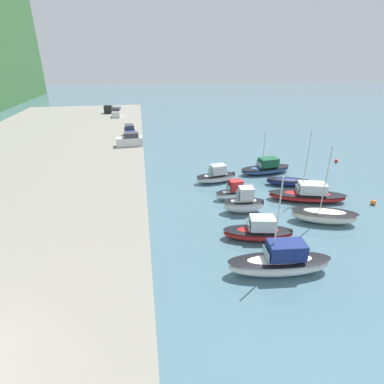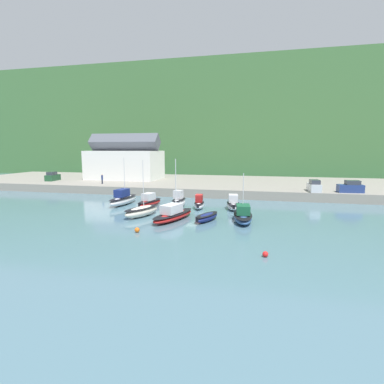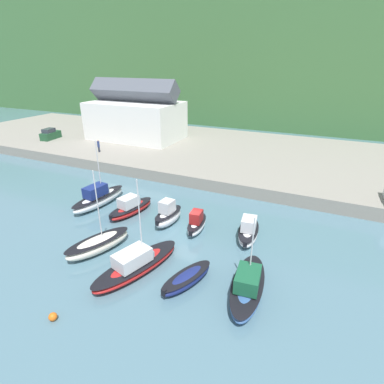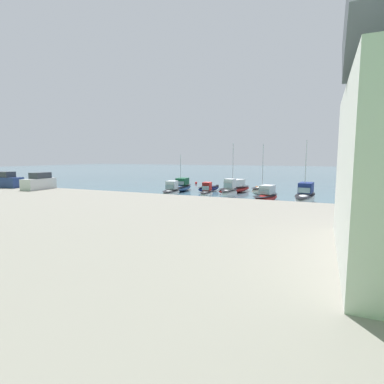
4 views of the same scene
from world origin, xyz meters
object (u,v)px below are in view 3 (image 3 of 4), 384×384
at_px(person_on_quay, 99,146).
at_px(moored_boat_8, 248,285).
at_px(moored_boat_3, 197,223).
at_px(moored_boat_4, 248,231).
at_px(moored_boat_1, 131,208).
at_px(moored_boat_2, 168,215).
at_px(moored_boat_7, 187,279).
at_px(parked_car_2, 50,135).
at_px(moored_boat_5, 98,244).
at_px(moored_boat_6, 136,264).
at_px(moored_boat_0, 99,198).
at_px(mooring_buoy_0, 53,317).

bearing_deg(person_on_quay, moored_boat_8, -33.33).
xyz_separation_m(moored_boat_3, moored_boat_4, (5.23, 0.78, 0.03)).
xyz_separation_m(moored_boat_1, moored_boat_2, (5.08, -0.28, 0.28)).
relative_size(moored_boat_3, moored_boat_8, 0.58).
relative_size(moored_boat_3, moored_boat_7, 0.82).
xyz_separation_m(moored_boat_1, parked_car_2, (-31.60, 17.32, 1.81)).
bearing_deg(person_on_quay, moored_boat_5, -49.75).
distance_m(moored_boat_1, moored_boat_3, 8.40).
bearing_deg(moored_boat_2, moored_boat_4, 10.70).
distance_m(moored_boat_1, moored_boat_7, 13.63).
bearing_deg(moored_boat_6, person_on_quay, 152.24).
bearing_deg(moored_boat_0, moored_boat_1, 3.36).
relative_size(moored_boat_0, person_on_quay, 3.76).
xyz_separation_m(moored_boat_2, moored_boat_5, (-3.38, -7.11, -0.29)).
relative_size(moored_boat_3, person_on_quay, 2.05).
height_order(moored_boat_8, person_on_quay, moored_boat_8).
xyz_separation_m(person_on_quay, mooring_buoy_0, (20.75, -29.08, -2.47)).
bearing_deg(parked_car_2, moored_boat_6, -41.53).
relative_size(moored_boat_3, mooring_buoy_0, 7.61).
distance_m(moored_boat_8, person_on_quay, 38.39).
bearing_deg(parked_car_2, person_on_quay, -19.79).
height_order(moored_boat_7, person_on_quay, person_on_quay).
relative_size(moored_boat_1, moored_boat_3, 1.48).
bearing_deg(mooring_buoy_0, person_on_quay, 125.52).
distance_m(moored_boat_1, parked_car_2, 36.08).
distance_m(moored_boat_6, parked_car_2, 46.04).
xyz_separation_m(moored_boat_0, moored_boat_4, (18.36, 0.42, -0.15)).
height_order(moored_boat_0, parked_car_2, moored_boat_0).
relative_size(moored_boat_1, person_on_quay, 3.04).
bearing_deg(moored_boat_4, moored_boat_0, 173.33).
xyz_separation_m(moored_boat_7, parked_car_2, (-42.62, 25.33, 2.04)).
distance_m(moored_boat_2, moored_boat_6, 8.24).
height_order(moored_boat_4, moored_boat_7, moored_boat_4).
bearing_deg(moored_boat_7, parked_car_2, 168.46).
bearing_deg(moored_boat_8, moored_boat_0, 154.34).
bearing_deg(moored_boat_5, moored_boat_0, 150.04).
height_order(moored_boat_8, parked_car_2, moored_boat_8).
bearing_deg(moored_boat_8, moored_boat_3, 130.33).
bearing_deg(person_on_quay, moored_boat_0, -49.91).
height_order(moored_boat_5, moored_boat_7, moored_boat_5).
distance_m(moored_boat_0, mooring_buoy_0, 17.70).
bearing_deg(moored_boat_3, moored_boat_7, -77.66).
xyz_separation_m(moored_boat_2, person_on_quay, (-21.51, 14.31, 1.71)).
height_order(moored_boat_2, moored_boat_7, moored_boat_2).
height_order(moored_boat_3, moored_boat_4, moored_boat_4).
relative_size(moored_boat_5, person_on_quay, 3.65).
bearing_deg(moored_boat_7, moored_boat_8, 31.28).
height_order(moored_boat_1, moored_boat_5, moored_boat_5).
height_order(moored_boat_6, parked_car_2, moored_boat_6).
height_order(moored_boat_0, person_on_quay, moored_boat_0).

